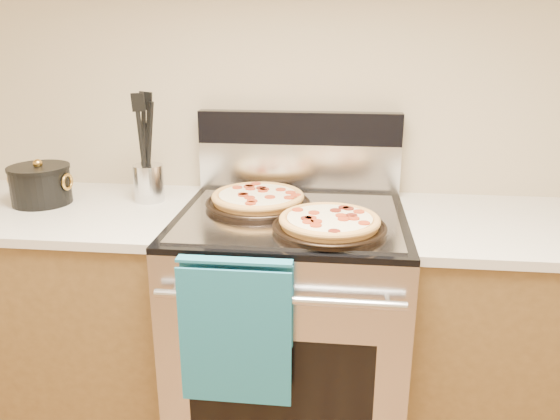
# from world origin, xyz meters

# --- Properties ---
(wall_back) EXTENTS (4.00, 0.00, 4.00)m
(wall_back) POSITION_xyz_m (0.00, 2.00, 1.35)
(wall_back) COLOR #C7B78F
(wall_back) RESTS_ON ground
(range_body) EXTENTS (0.76, 0.68, 0.90)m
(range_body) POSITION_xyz_m (0.00, 1.65, 0.45)
(range_body) COLOR #B7B7BC
(range_body) RESTS_ON ground
(oven_window) EXTENTS (0.56, 0.01, 0.40)m
(oven_window) POSITION_xyz_m (0.00, 1.31, 0.45)
(oven_window) COLOR black
(oven_window) RESTS_ON range_body
(cooktop) EXTENTS (0.76, 0.68, 0.02)m
(cooktop) POSITION_xyz_m (0.00, 1.65, 0.91)
(cooktop) COLOR black
(cooktop) RESTS_ON range_body
(backsplash_lower) EXTENTS (0.76, 0.06, 0.18)m
(backsplash_lower) POSITION_xyz_m (0.00, 1.96, 1.01)
(backsplash_lower) COLOR silver
(backsplash_lower) RESTS_ON cooktop
(backsplash_upper) EXTENTS (0.76, 0.06, 0.12)m
(backsplash_upper) POSITION_xyz_m (0.00, 1.96, 1.16)
(backsplash_upper) COLOR black
(backsplash_upper) RESTS_ON backsplash_lower
(oven_handle) EXTENTS (0.70, 0.03, 0.03)m
(oven_handle) POSITION_xyz_m (0.00, 1.27, 0.80)
(oven_handle) COLOR silver
(oven_handle) RESTS_ON range_body
(dish_towel) EXTENTS (0.32, 0.05, 0.42)m
(dish_towel) POSITION_xyz_m (-0.12, 1.27, 0.70)
(dish_towel) COLOR #197781
(dish_towel) RESTS_ON oven_handle
(foil_sheet) EXTENTS (0.70, 0.55, 0.01)m
(foil_sheet) POSITION_xyz_m (0.00, 1.62, 0.92)
(foil_sheet) COLOR gray
(foil_sheet) RESTS_ON cooktop
(cabinet_left) EXTENTS (1.00, 0.62, 0.88)m
(cabinet_left) POSITION_xyz_m (-0.88, 1.68, 0.44)
(cabinet_left) COLOR brown
(cabinet_left) RESTS_ON ground
(countertop_left) EXTENTS (1.02, 0.64, 0.03)m
(countertop_left) POSITION_xyz_m (-0.88, 1.68, 0.90)
(countertop_left) COLOR beige
(countertop_left) RESTS_ON cabinet_left
(cabinet_right) EXTENTS (1.00, 0.62, 0.88)m
(cabinet_right) POSITION_xyz_m (0.88, 1.68, 0.44)
(cabinet_right) COLOR brown
(cabinet_right) RESTS_ON ground
(pepperoni_pizza_back) EXTENTS (0.36, 0.36, 0.05)m
(pepperoni_pizza_back) POSITION_xyz_m (-0.12, 1.72, 0.95)
(pepperoni_pizza_back) COLOR #C6873C
(pepperoni_pizza_back) RESTS_ON foil_sheet
(pepperoni_pizza_front) EXTENTS (0.41, 0.41, 0.05)m
(pepperoni_pizza_front) POSITION_xyz_m (0.13, 1.50, 0.95)
(pepperoni_pizza_front) COLOR #C6873C
(pepperoni_pizza_front) RESTS_ON foil_sheet
(utensil_crock) EXTENTS (0.13, 0.13, 0.14)m
(utensil_crock) POSITION_xyz_m (-0.53, 1.79, 0.98)
(utensil_crock) COLOR silver
(utensil_crock) RESTS_ON countertop_left
(saucepan) EXTENTS (0.23, 0.23, 0.13)m
(saucepan) POSITION_xyz_m (-0.91, 1.71, 0.97)
(saucepan) COLOR black
(saucepan) RESTS_ON countertop_left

